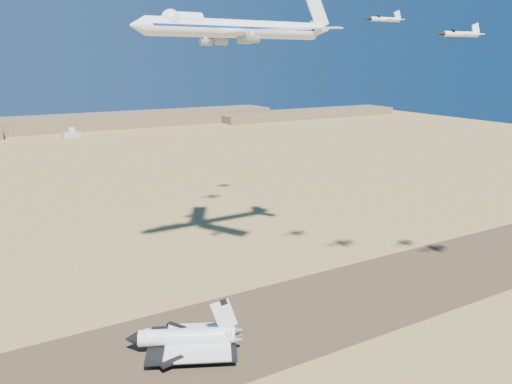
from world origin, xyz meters
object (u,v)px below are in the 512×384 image
carrier_747 (231,28)px  crew_c (219,356)px  crew_a (219,357)px  chase_jet_e (235,33)px  crew_b (221,355)px  chase_jet_a (384,19)px  shuttle (186,338)px  chase_jet_b (460,34)px  chase_jet_f (250,31)px

carrier_747 → crew_c: size_ratio=43.09×
carrier_747 → crew_a: carrier_747 is taller
crew_c → chase_jet_e: (54.06, 91.59, 97.36)m
crew_b → chase_jet_a: bearing=-114.3°
crew_b → chase_jet_e: size_ratio=0.10×
shuttle → chase_jet_e: bearing=78.7°
crew_b → chase_jet_b: (72.69, -15.76, 93.04)m
crew_a → crew_b: crew_a is taller
shuttle → chase_jet_b: chase_jet_b is taller
chase_jet_a → chase_jet_b: (12.23, -19.07, -4.92)m
shuttle → carrier_747: size_ratio=0.45×
crew_a → crew_b: bearing=-41.5°
shuttle → crew_b: shuttle is taller
chase_jet_a → carrier_747: bearing=130.6°
carrier_747 → chase_jet_f: carrier_747 is taller
carrier_747 → chase_jet_b: (45.04, -60.85, -3.32)m
crew_a → chase_jet_a: bearing=-73.2°
chase_jet_e → crew_a: bearing=-113.5°
chase_jet_f → crew_b: bearing=-129.2°
shuttle → crew_c: bearing=-25.4°
carrier_747 → chase_jet_a: (32.81, -41.78, 1.60)m
crew_c → chase_jet_e: chase_jet_e is taller
carrier_747 → shuttle: bearing=-134.1°
crew_b → chase_jet_a: chase_jet_a is taller
crew_a → chase_jet_f: (73.60, 112.29, 99.62)m
shuttle → chase_jet_f: size_ratio=2.51×
shuttle → chase_jet_a: chase_jet_a is taller
carrier_747 → chase_jet_e: carrier_747 is taller
shuttle → crew_b: 11.70m
chase_jet_b → chase_jet_e: bearing=106.5°
chase_jet_b → shuttle: bearing=169.9°
crew_b → crew_c: 1.25m
chase_jet_b → chase_jet_a: bearing=128.8°
carrier_747 → chase_jet_b: 75.78m
chase_jet_b → crew_c: bearing=174.6°
carrier_747 → chase_jet_b: bearing=-54.1°
shuttle → crew_b: size_ratio=22.75×
carrier_747 → chase_jet_a: 53.14m
chase_jet_e → carrier_747: bearing=-112.0°
crew_c → chase_jet_a: 115.58m
carrier_747 → crew_c: 110.37m
crew_b → chase_jet_e: 143.44m
crew_a → chase_jet_b: chase_jet_b is taller
crew_a → chase_jet_a: size_ratio=0.11×
carrier_747 → chase_jet_f: (44.81, 66.38, 3.30)m
chase_jet_a → chase_jet_b: bearing=-54.8°
chase_jet_e → chase_jet_f: (19.38, 20.64, 2.16)m
crew_b → chase_jet_e: chase_jet_e is taller
shuttle → crew_c: size_ratio=19.28×
carrier_747 → crew_a: 110.51m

